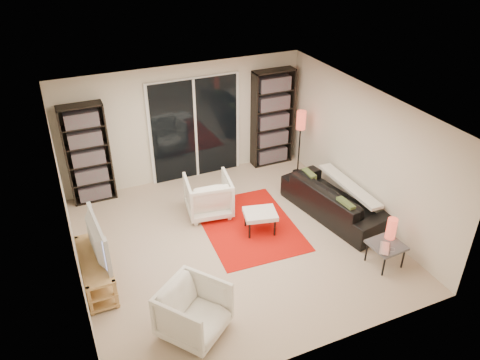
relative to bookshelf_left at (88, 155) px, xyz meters
name	(u,v)px	position (x,y,z in m)	size (l,w,h in m)	color
floor	(234,241)	(1.95, -2.33, -0.98)	(5.00, 5.00, 0.00)	beige
wall_back	(185,123)	(1.95, 0.17, 0.22)	(5.00, 0.02, 2.40)	beige
wall_front	(317,281)	(1.95, -4.83, 0.22)	(5.00, 0.02, 2.40)	beige
wall_left	(69,217)	(-0.55, -2.33, 0.22)	(0.02, 5.00, 2.40)	beige
wall_right	(363,152)	(4.45, -2.33, 0.22)	(0.02, 5.00, 2.40)	beige
ceiling	(233,110)	(1.95, -2.33, 1.42)	(5.00, 5.00, 0.02)	white
sliding_door	(195,129)	(2.15, 0.13, 0.07)	(1.92, 0.08, 2.16)	white
bookshelf_left	(88,155)	(0.00, 0.00, 0.00)	(0.80, 0.30, 1.95)	black
bookshelf_right	(273,118)	(3.85, 0.00, 0.07)	(0.90, 0.30, 2.10)	black
tv_stand	(96,270)	(-0.34, -2.46, -0.71)	(0.41, 1.29, 0.50)	#E5BE6C
tv	(92,240)	(-0.32, -2.46, -0.16)	(1.09, 0.14, 0.63)	black
rug	(249,226)	(2.37, -2.03, -0.97)	(1.57, 2.12, 0.01)	red
sofa	(335,200)	(3.98, -2.32, -0.66)	(2.16, 0.85, 0.63)	black
armchair_back	(208,196)	(1.87, -1.34, -0.60)	(0.80, 0.82, 0.75)	white
armchair_front	(194,311)	(0.71, -3.93, -0.61)	(0.79, 0.81, 0.74)	white
ottoman	(260,215)	(2.49, -2.24, -0.63)	(0.64, 0.57, 0.40)	white
side_table	(386,246)	(3.92, -3.83, -0.62)	(0.53, 0.53, 0.40)	#4F4F54
laptop	(388,249)	(3.83, -3.95, -0.56)	(0.34, 0.22, 0.03)	silver
table_lamp	(391,228)	(4.07, -3.71, -0.40)	(0.16, 0.16, 0.36)	#C33E29
floor_lamp	(301,126)	(4.15, -0.68, 0.11)	(0.21, 0.21, 1.41)	black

